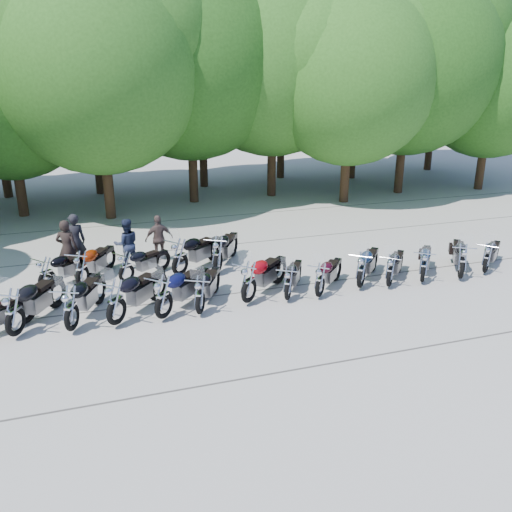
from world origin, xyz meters
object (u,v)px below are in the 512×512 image
object	(u,v)px
motorcycle_1	(14,311)
motorcycle_15	(82,268)
motorcycle_4	(163,296)
motorcycle_10	(390,270)
motorcycle_14	(46,272)
rider_3	(75,241)
motorcycle_13	(487,257)
rider_1	(127,244)
rider_2	(159,239)
motorcycle_16	(126,266)
motorcycle_11	(424,265)
motorcycle_12	(462,260)
motorcycle_5	(200,294)
motorcycle_17	(180,256)
rider_0	(67,249)
motorcycle_7	(288,282)
motorcycle_6	(249,281)
motorcycle_3	(116,301)
motorcycle_18	(218,253)
motorcycle_9	(362,269)
motorcycle_2	(71,307)
motorcycle_8	(320,279)

from	to	relation	value
motorcycle_1	motorcycle_15	size ratio (longest dim) A/B	1.08
motorcycle_4	motorcycle_10	world-z (taller)	motorcycle_4
motorcycle_14	rider_3	distance (m)	2.01
motorcycle_4	motorcycle_13	distance (m)	10.34
rider_1	rider_2	world-z (taller)	rider_1
motorcycle_1	motorcycle_16	size ratio (longest dim) A/B	1.25
motorcycle_11	motorcycle_12	xyz separation A→B (m)	(1.29, -0.12, 0.05)
motorcycle_5	motorcycle_17	xyz separation A→B (m)	(-0.00, 2.94, 0.08)
motorcycle_4	motorcycle_16	distance (m)	2.97
rider_1	rider_3	size ratio (longest dim) A/B	0.91
motorcycle_14	rider_0	xyz separation A→B (m)	(0.62, 1.06, 0.33)
motorcycle_1	motorcycle_13	distance (m)	13.94
motorcycle_4	motorcycle_7	xyz separation A→B (m)	(3.53, 0.13, -0.12)
motorcycle_5	motorcycle_6	distance (m)	1.47
motorcycle_7	motorcycle_4	bearing A→B (deg)	34.45
motorcycle_11	motorcycle_16	xyz separation A→B (m)	(-8.66, 2.77, -0.03)
motorcycle_1	motorcycle_4	xyz separation A→B (m)	(3.61, -0.15, -0.02)
motorcycle_4	motorcycle_11	bearing A→B (deg)	-133.99
motorcycle_3	motorcycle_17	world-z (taller)	motorcycle_3
motorcycle_10	motorcycle_11	distance (m)	1.16
motorcycle_17	motorcycle_18	bearing A→B (deg)	-133.70
motorcycle_9	motorcycle_18	distance (m)	4.54
motorcycle_6	motorcycle_16	size ratio (longest dim) A/B	1.23
motorcycle_10	motorcycle_14	size ratio (longest dim) A/B	0.99
motorcycle_14	motorcycle_10	bearing A→B (deg)	-146.67
rider_3	motorcycle_5	bearing A→B (deg)	114.32
motorcycle_15	rider_2	bearing A→B (deg)	-115.99
motorcycle_7	motorcycle_15	xyz separation A→B (m)	(-5.52, 2.74, 0.08)
motorcycle_5	motorcycle_7	distance (m)	2.57
motorcycle_9	rider_0	distance (m)	9.12
motorcycle_13	rider_0	distance (m)	13.29
motorcycle_2	motorcycle_15	world-z (taller)	motorcycle_2
rider_2	rider_3	distance (m)	2.71
rider_0	motorcycle_7	bearing A→B (deg)	167.95
motorcycle_10	rider_0	bearing A→B (deg)	18.88
motorcycle_10	motorcycle_15	xyz separation A→B (m)	(-8.79, 2.76, 0.07)
motorcycle_14	rider_0	world-z (taller)	rider_0
motorcycle_16	motorcycle_18	world-z (taller)	motorcycle_18
motorcycle_1	motorcycle_11	size ratio (longest dim) A/B	1.19
motorcycle_9	motorcycle_17	size ratio (longest dim) A/B	0.92
motorcycle_11	rider_1	world-z (taller)	rider_1
motorcycle_7	motorcycle_8	distance (m)	0.95
motorcycle_17	motorcycle_3	bearing A→B (deg)	104.58
motorcycle_5	motorcycle_3	bearing A→B (deg)	27.32
motorcycle_8	motorcycle_16	bearing A→B (deg)	14.86
motorcycle_18	rider_3	distance (m)	4.73
motorcycle_14	motorcycle_16	distance (m)	2.30
motorcycle_4	motorcycle_17	bearing A→B (deg)	-63.03
motorcycle_13	rider_2	world-z (taller)	rider_2
motorcycle_11	motorcycle_17	size ratio (longest dim) A/B	0.85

